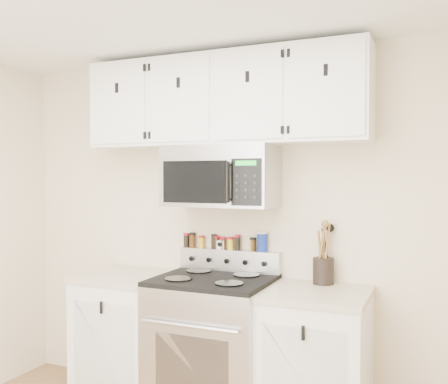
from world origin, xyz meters
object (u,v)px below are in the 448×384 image
(range, at_px, (213,346))
(microwave, at_px, (221,176))
(utensil_crock, at_px, (323,269))
(salt_canister, at_px, (262,242))

(range, xyz_separation_m, microwave, (0.00, 0.13, 1.14))
(range, distance_m, utensil_crock, 0.90)
(range, bearing_deg, utensil_crock, 18.63)
(microwave, bearing_deg, salt_canister, 32.10)
(microwave, distance_m, salt_canister, 0.55)
(range, xyz_separation_m, salt_canister, (0.25, 0.28, 0.68))
(range, height_order, salt_canister, salt_canister)
(salt_canister, bearing_deg, microwave, -147.90)
(utensil_crock, height_order, salt_canister, utensil_crock)
(range, relative_size, salt_canister, 8.05)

